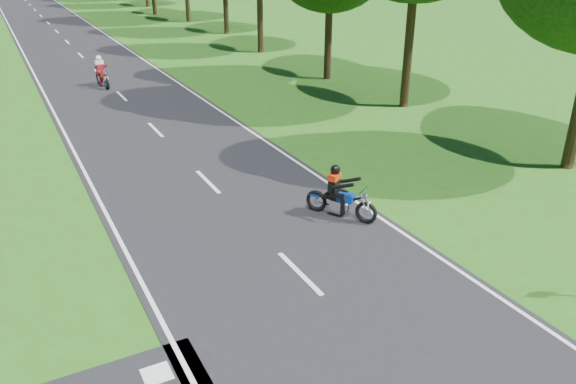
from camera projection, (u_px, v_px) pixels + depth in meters
ground at (348, 322)px, 11.21m from camera, size 160.00×160.00×0.00m
main_road at (48, 23)px, 51.56m from camera, size 7.00×140.00×0.02m
road_markings at (49, 25)px, 49.98m from camera, size 7.40×140.00×0.01m
rider_near_blue at (341, 192)px, 15.13m from camera, size 1.46×1.84×1.49m
rider_far_red at (101, 71)px, 28.84m from camera, size 0.76×1.92×1.56m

